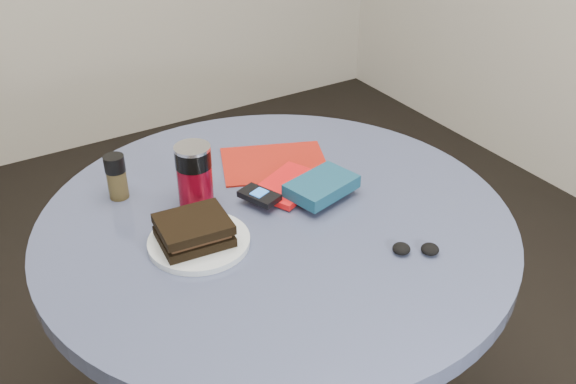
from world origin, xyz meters
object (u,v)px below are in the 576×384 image
pepper_grinder (116,176)px  red_book (289,185)px  soda_can (195,176)px  mp3_player (259,196)px  headphones (416,249)px  magazine (274,163)px  plate (199,242)px  sandwich (194,230)px  table (277,276)px  novel (322,186)px

pepper_grinder → red_book: size_ratio=0.63×
soda_can → mp3_player: (0.11, -0.07, -0.05)m
headphones → magazine: bearing=97.1°
pepper_grinder → soda_can: bearing=-42.0°
plate → headphones: size_ratio=2.12×
sandwich → mp3_player: sandwich is taller
soda_can → pepper_grinder: 0.18m
table → soda_can: (-0.12, 0.13, 0.24)m
plate → magazine: 0.35m
magazine → red_book: size_ratio=1.53×
table → magazine: magazine is taller
magazine → novel: bearing=-64.9°
sandwich → pepper_grinder: (-0.07, 0.25, 0.02)m
soda_can → red_book: soda_can is taller
table → mp3_player: (-0.01, 0.05, 0.19)m
table → soda_can: soda_can is taller
mp3_player → novel: bearing=-20.1°
headphones → red_book: bearing=104.7°
soda_can → mp3_player: bearing=-32.4°
pepper_grinder → novel: (0.38, -0.24, -0.02)m
plate → magazine: size_ratio=0.82×
sandwich → pepper_grinder: bearing=105.1°
pepper_grinder → mp3_player: (0.25, -0.19, -0.03)m
plate → mp3_player: (0.17, 0.06, 0.02)m
headphones → sandwich: bearing=145.2°
magazine → plate: bearing=-123.1°
red_book → novel: novel is taller
soda_can → pepper_grinder: size_ratio=1.40×
table → headphones: size_ratio=10.51×
plate → magazine: bearing=34.6°
pepper_grinder → red_book: pepper_grinder is taller
plate → soda_can: (0.06, 0.13, 0.07)m
plate → novel: (0.30, 0.01, 0.03)m
novel → headphones: size_ratio=1.58×
pepper_grinder → mp3_player: bearing=-37.8°
soda_can → headphones: (0.29, -0.38, -0.06)m
magazine → table: bearing=-97.3°
pepper_grinder → headphones: 0.65m
sandwich → pepper_grinder: 0.26m
plate → sandwich: (-0.01, 0.00, 0.03)m
novel → magazine: bearing=78.8°
red_book → magazine: bearing=50.0°
magazine → mp3_player: 0.19m
mp3_player → headphones: size_ratio=1.03×
table → sandwich: (-0.19, -0.01, 0.20)m
soda_can → mp3_player: soda_can is taller
table → magazine: (0.11, 0.19, 0.17)m
soda_can → table: bearing=-45.6°
sandwich → red_book: 0.28m
headphones → table: bearing=123.4°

